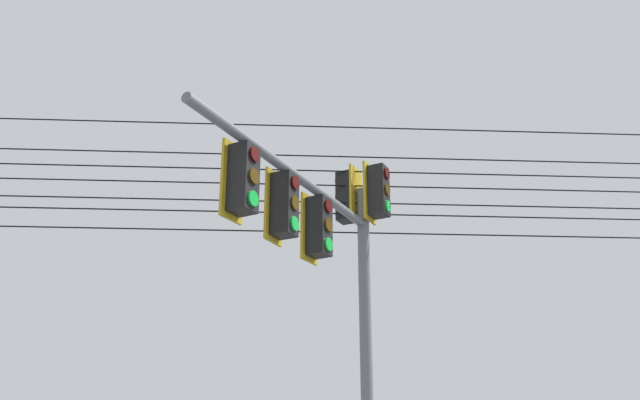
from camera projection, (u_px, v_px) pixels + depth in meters
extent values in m
cylinder|color=slate|center=(367.00, 394.00, 11.40)|extent=(0.20, 0.20, 6.89)
cylinder|color=slate|center=(292.00, 173.00, 10.38)|extent=(4.57, 2.13, 0.14)
cube|color=black|center=(378.00, 191.00, 12.50)|extent=(0.40, 0.40, 0.90)
cube|color=#B29319|center=(369.00, 193.00, 12.57)|extent=(0.42, 0.21, 1.04)
cylinder|color=#360503|center=(387.00, 173.00, 12.53)|extent=(0.19, 0.11, 0.20)
cylinder|color=#3C2703|center=(387.00, 190.00, 12.42)|extent=(0.19, 0.11, 0.20)
cylinder|color=green|center=(388.00, 206.00, 12.32)|extent=(0.19, 0.11, 0.20)
cube|color=black|center=(347.00, 197.00, 12.75)|extent=(0.40, 0.40, 0.90)
cube|color=#B29319|center=(356.00, 196.00, 12.68)|extent=(0.42, 0.21, 1.04)
cylinder|color=#360503|center=(338.00, 183.00, 12.93)|extent=(0.19, 0.11, 0.20)
cylinder|color=#3C2703|center=(338.00, 199.00, 12.82)|extent=(0.19, 0.11, 0.20)
cylinder|color=green|center=(338.00, 215.00, 12.71)|extent=(0.19, 0.11, 0.20)
cube|color=black|center=(319.00, 227.00, 10.87)|extent=(0.39, 0.39, 0.90)
cube|color=#B29319|center=(309.00, 229.00, 10.95)|extent=(0.42, 0.20, 1.04)
cylinder|color=#360503|center=(329.00, 206.00, 10.90)|extent=(0.20, 0.10, 0.20)
cylinder|color=#3C2703|center=(329.00, 225.00, 10.80)|extent=(0.20, 0.10, 0.20)
cylinder|color=green|center=(329.00, 244.00, 10.69)|extent=(0.20, 0.10, 0.20)
cube|color=black|center=(284.00, 205.00, 10.02)|extent=(0.40, 0.40, 0.90)
cube|color=#B29319|center=(274.00, 207.00, 10.09)|extent=(0.42, 0.22, 1.04)
cylinder|color=#360503|center=(295.00, 183.00, 10.06)|extent=(0.19, 0.11, 0.20)
cylinder|color=#3C2703|center=(295.00, 203.00, 9.95)|extent=(0.19, 0.11, 0.20)
cylinder|color=green|center=(295.00, 224.00, 9.84)|extent=(0.19, 0.11, 0.20)
cube|color=black|center=(243.00, 179.00, 9.16)|extent=(0.39, 0.39, 0.90)
cube|color=#B29319|center=(232.00, 181.00, 9.24)|extent=(0.42, 0.20, 1.04)
cylinder|color=#360503|center=(255.00, 154.00, 9.20)|extent=(0.20, 0.10, 0.20)
cylinder|color=#3C2703|center=(254.00, 176.00, 9.09)|extent=(0.20, 0.10, 0.20)
cylinder|color=green|center=(253.00, 199.00, 8.98)|extent=(0.20, 0.10, 0.20)
cylinder|color=black|center=(450.00, 234.00, 12.44)|extent=(26.39, 18.97, 0.07)
cylinder|color=black|center=(448.00, 216.00, 12.56)|extent=(26.39, 18.97, 0.07)
cylinder|color=black|center=(448.00, 205.00, 12.64)|extent=(26.39, 18.97, 0.07)
cylinder|color=black|center=(446.00, 188.00, 12.75)|extent=(26.39, 18.97, 0.07)
cylinder|color=black|center=(445.00, 174.00, 12.85)|extent=(26.39, 18.97, 0.07)
cylinder|color=black|center=(444.00, 159.00, 12.95)|extent=(26.39, 18.97, 0.07)
cylinder|color=black|center=(442.00, 130.00, 13.16)|extent=(26.39, 18.97, 0.07)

